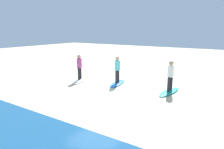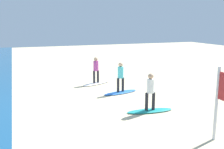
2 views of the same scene
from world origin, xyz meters
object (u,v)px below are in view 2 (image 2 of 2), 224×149
object	(u,v)px
surfer_teal	(150,89)
surfer_blue	(121,75)
surfboard_white	(96,83)
surfboard_teal	(150,111)
surfer_white	(96,68)
surfboard_blue	(120,92)

from	to	relation	value
surfer_teal	surfer_blue	size ratio (longest dim) A/B	1.00
surfer_blue	surfboard_white	distance (m)	2.79
surfer_teal	surfboard_teal	bearing A→B (deg)	0.00
surfer_blue	surfer_white	xyz separation A→B (m)	(2.54, 0.63, 0.00)
surfboard_white	surfer_white	size ratio (longest dim) A/B	1.28
surfboard_blue	surfer_white	distance (m)	2.79
surfboard_teal	surfer_white	bearing A→B (deg)	-77.05
surfer_blue	surfboard_white	xyz separation A→B (m)	(2.54, 0.63, -0.99)
surfer_white	surfer_blue	bearing A→B (deg)	-166.04
surfboard_white	surfboard_blue	bearing A→B (deg)	80.64
surfer_blue	surfboard_white	world-z (taller)	surfer_blue
surfboard_teal	surfer_teal	bearing A→B (deg)	0.00
surfer_blue	surfboard_white	bearing A→B (deg)	13.96
surfer_teal	surfboard_white	size ratio (longest dim) A/B	0.78
surfboard_blue	surfboard_white	world-z (taller)	same
surfer_teal	surfboard_blue	world-z (taller)	surfer_teal
surfboard_blue	surfer_white	bearing A→B (deg)	-87.81
surfboard_teal	surfer_white	size ratio (longest dim) A/B	1.28
surfboard_teal	surfboard_white	bearing A→B (deg)	-77.05
surfboard_teal	surfboard_white	distance (m)	5.85
surfboard_blue	surfboard_white	distance (m)	2.61
surfer_blue	surfer_teal	bearing A→B (deg)	-179.12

